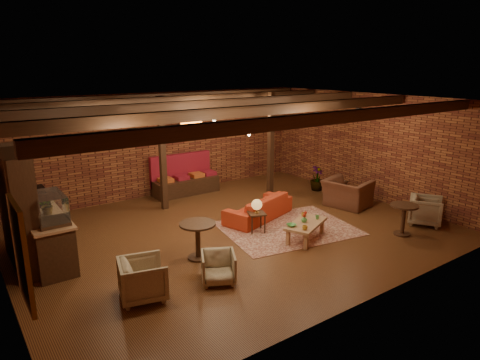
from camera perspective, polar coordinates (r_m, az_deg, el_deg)
floor at (r=10.68m, az=-0.94°, el=-6.92°), size 10.00×10.00×0.00m
ceiling at (r=9.93m, az=-1.02°, el=10.45°), size 10.00×8.00×0.02m
wall_back at (r=13.61m, az=-10.54°, el=4.70°), size 10.00×0.02×3.20m
wall_front at (r=7.37m, az=16.88°, el=-4.67°), size 10.00×0.02×3.20m
wall_right at (r=13.58m, az=16.79°, el=4.28°), size 0.02×8.00×3.20m
ceiling_beams at (r=9.94m, az=-1.01°, el=9.76°), size 9.80×6.40×0.22m
ceiling_pipe at (r=11.32m, az=-5.63°, el=9.19°), size 9.60×0.12×0.12m
post_left at (r=12.12m, az=-10.30°, el=3.42°), size 0.16×0.16×3.20m
post_right at (r=13.40m, az=4.12°, el=4.75°), size 0.16×0.16×3.20m
service_counter at (r=9.84m, az=-24.73°, el=-5.37°), size 0.80×2.50×1.60m
plant_counter at (r=9.92m, az=-24.66°, el=-2.64°), size 0.35×0.39×0.30m
shelving_hutch at (r=9.76m, az=-27.40°, el=-3.37°), size 0.52×2.00×2.40m
chalkboard_menu at (r=6.39m, az=-27.06°, el=-8.83°), size 0.08×0.96×1.46m
banquette at (r=13.71m, az=-7.25°, el=0.20°), size 2.10×0.70×1.00m
service_sign at (r=12.97m, az=-6.58°, el=7.70°), size 0.86×0.06×0.30m
ceiling_spotlights at (r=9.96m, az=-1.01°, el=8.50°), size 6.40×4.40×0.28m
rug at (r=10.95m, az=6.37°, el=-6.41°), size 3.57×2.96×0.01m
sofa at (r=11.49m, az=2.48°, el=-3.65°), size 2.30×1.44×0.63m
coffee_table at (r=10.21m, az=8.71°, el=-5.88°), size 1.38×1.07×0.68m
side_table_lamp at (r=10.48m, az=2.25°, el=-3.64°), size 0.52×0.52×0.84m
round_table_left at (r=9.14m, az=-5.65°, el=-7.25°), size 0.77×0.77×0.80m
armchair_a at (r=7.89m, az=-12.84°, el=-12.52°), size 0.90×0.94×0.81m
armchair_b at (r=8.27m, az=-2.90°, el=-11.38°), size 0.83×0.82×0.65m
armchair_right at (r=12.76m, az=14.15°, el=-1.13°), size 1.04×1.37×1.07m
side_table_book at (r=13.72m, az=13.08°, el=-0.30°), size 0.54×0.54×0.50m
round_table_right at (r=11.06m, az=20.99°, el=-4.35°), size 0.65×0.65×0.77m
armchair_far at (r=12.06m, az=23.52°, el=-3.59°), size 1.04×1.03×0.80m
plant_tall at (r=14.04m, az=10.40°, el=3.41°), size 1.70×1.70×2.42m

